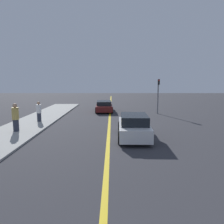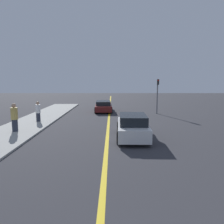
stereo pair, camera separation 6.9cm
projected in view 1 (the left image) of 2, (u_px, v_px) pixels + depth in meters
road_center_line at (109, 121)px, 18.04m from camera, size 0.20×60.00×0.01m
sidewalk_left at (22, 128)px, 15.43m from camera, size 3.35×30.79×0.10m
car_near_right_lane at (133, 127)px, 12.78m from camera, size 1.94×4.29×1.41m
car_ahead_center at (103, 106)px, 23.92m from camera, size 1.97×4.57×1.17m
pedestrian_far_standing at (14, 118)px, 13.99m from camera, size 0.43×0.43×1.81m
pedestrian_by_sign at (38, 112)px, 17.42m from camera, size 0.38×0.38×1.60m
traffic_light at (157, 92)px, 21.93m from camera, size 0.18×0.40×3.50m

